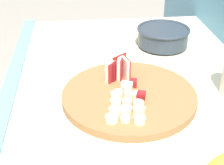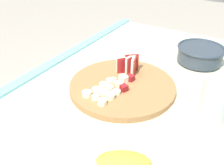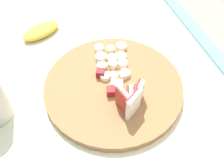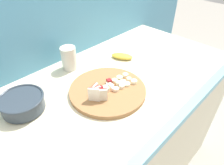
{
  "view_description": "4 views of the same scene",
  "coord_description": "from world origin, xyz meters",
  "px_view_note": "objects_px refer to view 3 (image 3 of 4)",
  "views": [
    {
      "loc": [
        0.63,
        -0.15,
        1.34
      ],
      "look_at": [
        -0.13,
        -0.06,
        0.89
      ],
      "focal_mm": 52.83,
      "sensor_mm": 36.0,
      "label": 1
    },
    {
      "loc": [
        0.52,
        0.3,
        1.33
      ],
      "look_at": [
        -0.05,
        -0.04,
        0.9
      ],
      "focal_mm": 39.9,
      "sensor_mm": 36.0,
      "label": 2
    },
    {
      "loc": [
        -0.44,
        0.09,
        1.34
      ],
      "look_at": [
        -0.1,
        -0.01,
        0.92
      ],
      "focal_mm": 38.01,
      "sensor_mm": 36.0,
      "label": 3
    },
    {
      "loc": [
        -0.58,
        -0.53,
        1.46
      ],
      "look_at": [
        -0.08,
        -0.05,
        0.93
      ],
      "focal_mm": 32.24,
      "sensor_mm": 36.0,
      "label": 4
    }
  ],
  "objects_px": {
    "cutting_board": "(113,86)",
    "banana_peel": "(41,31)",
    "banana_slice_rows": "(112,60)",
    "apple_wedge_fan": "(131,100)",
    "apple_dice_pile": "(113,83)"
  },
  "relations": [
    {
      "from": "cutting_board",
      "to": "apple_wedge_fan",
      "type": "distance_m",
      "value": 0.09
    },
    {
      "from": "cutting_board",
      "to": "apple_dice_pile",
      "type": "height_order",
      "value": "apple_dice_pile"
    },
    {
      "from": "banana_peel",
      "to": "banana_slice_rows",
      "type": "bearing_deg",
      "value": -138.94
    },
    {
      "from": "apple_wedge_fan",
      "to": "banana_peel",
      "type": "xyz_separation_m",
      "value": [
        0.35,
        0.17,
        -0.04
      ]
    },
    {
      "from": "cutting_board",
      "to": "banana_peel",
      "type": "relative_size",
      "value": 2.82
    },
    {
      "from": "apple_wedge_fan",
      "to": "banana_peel",
      "type": "height_order",
      "value": "apple_wedge_fan"
    },
    {
      "from": "apple_dice_pile",
      "to": "banana_slice_rows",
      "type": "height_order",
      "value": "apple_dice_pile"
    },
    {
      "from": "apple_wedge_fan",
      "to": "apple_dice_pile",
      "type": "relative_size",
      "value": 0.79
    },
    {
      "from": "banana_slice_rows",
      "to": "apple_dice_pile",
      "type": "bearing_deg",
      "value": 165.48
    },
    {
      "from": "banana_slice_rows",
      "to": "banana_peel",
      "type": "distance_m",
      "value": 0.26
    },
    {
      "from": "cutting_board",
      "to": "banana_peel",
      "type": "height_order",
      "value": "banana_peel"
    },
    {
      "from": "cutting_board",
      "to": "banana_slice_rows",
      "type": "relative_size",
      "value": 2.54
    },
    {
      "from": "cutting_board",
      "to": "apple_dice_pile",
      "type": "xyz_separation_m",
      "value": [
        -0.01,
        0.0,
        0.02
      ]
    },
    {
      "from": "cutting_board",
      "to": "banana_slice_rows",
      "type": "xyz_separation_m",
      "value": [
        0.07,
        -0.02,
        0.02
      ]
    },
    {
      "from": "cutting_board",
      "to": "apple_wedge_fan",
      "type": "relative_size",
      "value": 4.98
    }
  ]
}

